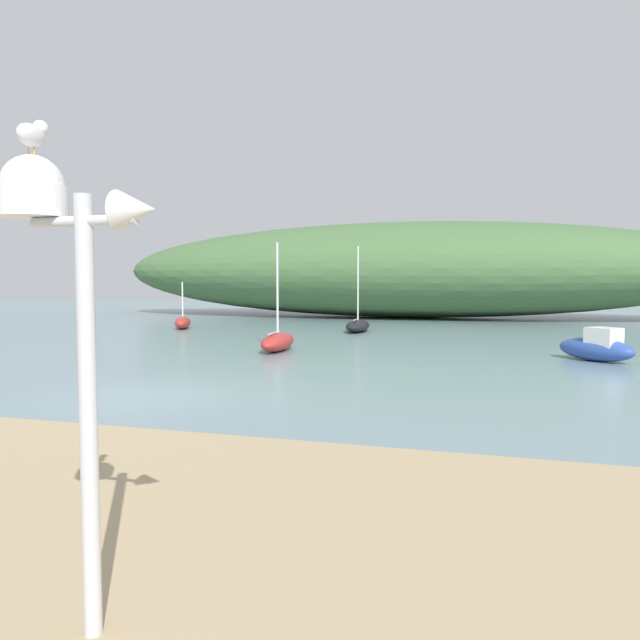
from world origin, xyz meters
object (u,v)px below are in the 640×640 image
object	(u,v)px
sailboat_off_point	(183,322)
mast_structure	(58,249)
sailboat_far_right	(358,325)
seagull_on_radar	(32,134)
motorboat_west_reach	(597,347)
sailboat_outer_mooring	(278,341)

from	to	relation	value
sailboat_off_point	mast_structure	bearing A→B (deg)	-62.22
sailboat_off_point	sailboat_far_right	bearing A→B (deg)	4.78
mast_structure	seagull_on_radar	world-z (taller)	seagull_on_radar
seagull_on_radar	sailboat_off_point	bearing A→B (deg)	117.46
motorboat_west_reach	mast_structure	bearing A→B (deg)	-107.65
sailboat_off_point	seagull_on_radar	bearing A→B (deg)	-62.54
sailboat_outer_mooring	motorboat_west_reach	distance (m)	10.98
sailboat_outer_mooring	motorboat_west_reach	world-z (taller)	sailboat_outer_mooring
mast_structure	seagull_on_radar	bearing A→B (deg)	174.57
mast_structure	sailboat_far_right	xyz separation A→B (m)	(-4.33, 27.29, -2.51)
mast_structure	sailboat_far_right	world-z (taller)	sailboat_far_right
sailboat_outer_mooring	sailboat_far_right	xyz separation A→B (m)	(0.87, 9.36, -0.04)
sailboat_far_right	sailboat_off_point	xyz separation A→B (m)	(-9.62, -0.80, 0.02)
motorboat_west_reach	sailboat_off_point	xyz separation A→B (m)	(-19.73, 8.31, -0.12)
sailboat_far_right	sailboat_off_point	distance (m)	9.65
mast_structure	motorboat_west_reach	xyz separation A→B (m)	(5.78, 18.17, -2.37)
mast_structure	motorboat_west_reach	world-z (taller)	mast_structure
seagull_on_radar	motorboat_west_reach	size ratio (longest dim) A/B	0.14
mast_structure	sailboat_outer_mooring	xyz separation A→B (m)	(-5.20, 17.92, -2.47)
motorboat_west_reach	sailboat_outer_mooring	bearing A→B (deg)	-178.69
sailboat_far_right	sailboat_off_point	size ratio (longest dim) A/B	1.63
seagull_on_radar	motorboat_west_reach	world-z (taller)	seagull_on_radar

